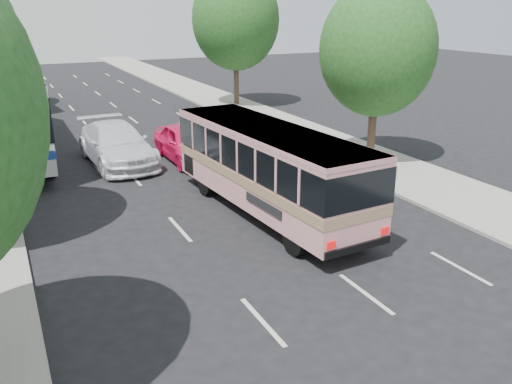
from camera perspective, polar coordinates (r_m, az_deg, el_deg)
ground at (r=15.08m, az=3.77°, el=-8.05°), size 120.00×120.00×0.00m
sidewalk_right at (r=35.74m, az=-0.16°, el=8.16°), size 4.00×90.00×0.12m
tree_right_near at (r=25.01m, az=12.94°, el=14.85°), size 5.10×5.10×7.95m
tree_right_far at (r=38.91m, az=-2.02°, el=18.04°), size 6.00×6.00×9.35m
pink_bus at (r=18.25m, az=1.28°, el=3.23°), size 3.11×9.61×3.02m
pink_taxi at (r=25.24m, az=-7.32°, el=5.15°), size 2.07×4.96×1.68m
white_pickup at (r=25.37m, az=-14.46°, el=4.90°), size 2.83×6.29×1.79m
tour_coach_front at (r=28.36m, az=-24.97°, el=8.41°), size 3.04×13.65×4.08m
taxi_roof_sign at (r=25.03m, az=-7.41°, el=7.21°), size 0.55×0.19×0.18m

